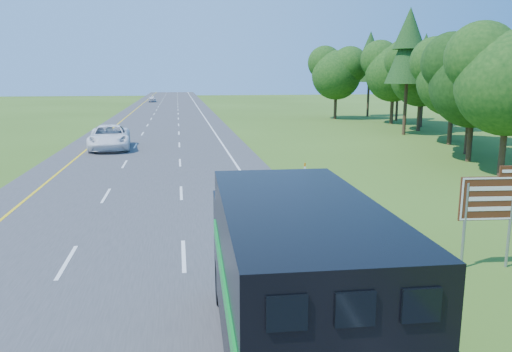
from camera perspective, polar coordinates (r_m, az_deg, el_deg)
The scene contains 8 objects.
road at distance 55.00m, azimuth -10.73°, elevation 5.13°, with size 15.00×260.00×0.04m, color #38383A.
lane_markings at distance 55.00m, azimuth -10.73°, elevation 5.16°, with size 11.15×260.00×0.01m.
tree_wall_right at distance 42.29m, azimuth 26.53°, elevation 10.46°, with size 16.00×100.00×12.00m, color black, non-canonical shape.
horse_truck at distance 9.62m, azimuth 3.94°, elevation -11.94°, with size 2.85×8.40×3.68m.
white_suv at distance 41.84m, azimuth -16.40°, elevation 4.29°, with size 3.14×6.80×1.89m, color white.
far_car at distance 115.86m, azimuth -11.80°, elevation 8.63°, with size 1.64×4.08×1.39m, color silver.
exit_sign at distance 16.60m, azimuth 25.23°, elevation -2.76°, with size 1.88×0.21×3.19m.
delineator at distance 27.40m, azimuth 5.59°, elevation 0.40°, with size 0.09×0.05×1.16m.
Camera 1 is at (1.78, -4.66, 5.81)m, focal length 35.00 mm.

